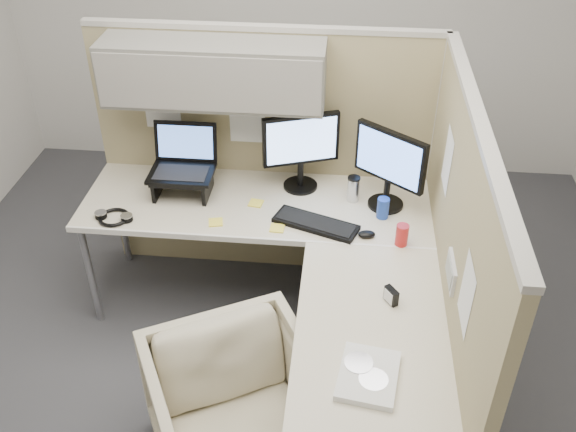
# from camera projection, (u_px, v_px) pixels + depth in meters

# --- Properties ---
(ground) EXTENTS (4.50, 4.50, 0.00)m
(ground) POSITION_uv_depth(u_px,v_px,m) (266.00, 362.00, 3.63)
(ground) COLOR #37373C
(ground) RESTS_ON ground
(partition_back) EXTENTS (2.00, 0.36, 1.63)m
(partition_back) POSITION_uv_depth(u_px,v_px,m) (243.00, 120.00, 3.68)
(partition_back) COLOR tan
(partition_back) RESTS_ON ground
(partition_right) EXTENTS (0.07, 2.03, 1.63)m
(partition_right) POSITION_uv_depth(u_px,v_px,m) (450.00, 270.00, 3.03)
(partition_right) COLOR tan
(partition_right) RESTS_ON ground
(desk) EXTENTS (2.00, 1.98, 0.73)m
(desk) POSITION_uv_depth(u_px,v_px,m) (290.00, 256.00, 3.32)
(desk) COLOR beige
(desk) RESTS_ON ground
(office_chair) EXTENTS (0.97, 0.95, 0.75)m
(office_chair) POSITION_uv_depth(u_px,v_px,m) (237.00, 408.00, 2.92)
(office_chair) COLOR beige
(office_chair) RESTS_ON ground
(monitor_left) EXTENTS (0.43, 0.20, 0.47)m
(monitor_left) POSITION_uv_depth(u_px,v_px,m) (301.00, 146.00, 3.62)
(monitor_left) COLOR black
(monitor_left) RESTS_ON desk
(monitor_right) EXTENTS (0.37, 0.30, 0.47)m
(monitor_right) POSITION_uv_depth(u_px,v_px,m) (390.00, 163.00, 3.46)
(monitor_right) COLOR black
(monitor_right) RESTS_ON desk
(laptop_station) EXTENTS (0.36, 0.31, 0.38)m
(laptop_station) POSITION_uv_depth(u_px,v_px,m) (183.00, 169.00, 3.66)
(laptop_station) COLOR black
(laptop_station) RESTS_ON desk
(keyboard) EXTENTS (0.49, 0.30, 0.02)m
(keyboard) POSITION_uv_depth(u_px,v_px,m) (316.00, 224.00, 3.46)
(keyboard) COLOR black
(keyboard) RESTS_ON desk
(mouse) EXTENTS (0.10, 0.07, 0.03)m
(mouse) POSITION_uv_depth(u_px,v_px,m) (367.00, 234.00, 3.38)
(mouse) COLOR black
(mouse) RESTS_ON desk
(travel_mug) EXTENTS (0.07, 0.07, 0.15)m
(travel_mug) POSITION_uv_depth(u_px,v_px,m) (353.00, 189.00, 3.62)
(travel_mug) COLOR silver
(travel_mug) RESTS_ON desk
(soda_can_green) EXTENTS (0.07, 0.07, 0.12)m
(soda_can_green) POSITION_uv_depth(u_px,v_px,m) (402.00, 235.00, 3.30)
(soda_can_green) COLOR #B21E1E
(soda_can_green) RESTS_ON desk
(soda_can_silver) EXTENTS (0.07, 0.07, 0.12)m
(soda_can_silver) POSITION_uv_depth(u_px,v_px,m) (383.00, 208.00, 3.50)
(soda_can_silver) COLOR #1E3FA5
(soda_can_silver) RESTS_ON desk
(sticky_note_d) EXTENTS (0.09, 0.09, 0.01)m
(sticky_note_d) POSITION_uv_depth(u_px,v_px,m) (256.00, 203.00, 3.63)
(sticky_note_d) COLOR yellow
(sticky_note_d) RESTS_ON desk
(sticky_note_b) EXTENTS (0.08, 0.08, 0.01)m
(sticky_note_b) POSITION_uv_depth(u_px,v_px,m) (277.00, 228.00, 3.44)
(sticky_note_b) COLOR yellow
(sticky_note_b) RESTS_ON desk
(sticky_note_a) EXTENTS (0.09, 0.09, 0.01)m
(sticky_note_a) POSITION_uv_depth(u_px,v_px,m) (216.00, 222.00, 3.48)
(sticky_note_a) COLOR yellow
(sticky_note_a) RESTS_ON desk
(headphones) EXTENTS (0.22, 0.19, 0.03)m
(headphones) POSITION_uv_depth(u_px,v_px,m) (114.00, 217.00, 3.51)
(headphones) COLOR black
(headphones) RESTS_ON desk
(paper_stack) EXTENTS (0.28, 0.33, 0.03)m
(paper_stack) POSITION_uv_depth(u_px,v_px,m) (368.00, 375.00, 2.60)
(paper_stack) COLOR white
(paper_stack) RESTS_ON desk
(desk_clock) EXTENTS (0.07, 0.08, 0.08)m
(desk_clock) POSITION_uv_depth(u_px,v_px,m) (391.00, 296.00, 2.96)
(desk_clock) COLOR black
(desk_clock) RESTS_ON desk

